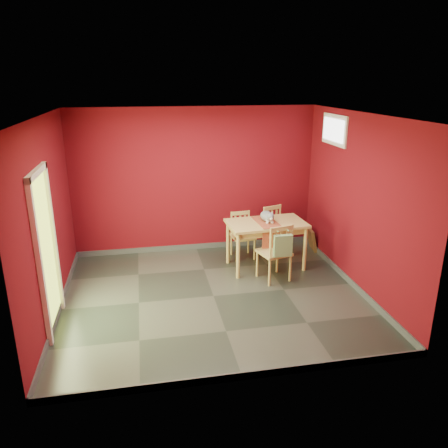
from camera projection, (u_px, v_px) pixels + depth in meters
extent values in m
plane|color=#2D342D|center=(214.00, 296.00, 6.68)|extent=(4.50, 4.50, 0.00)
plane|color=#5D0912|center=(195.00, 181.00, 8.11)|extent=(4.50, 0.00, 4.50)
plane|color=#5D0912|center=(245.00, 268.00, 4.39)|extent=(4.50, 0.00, 4.50)
plane|color=#5D0912|center=(47.00, 221.00, 5.85)|extent=(0.00, 4.00, 4.00)
plane|color=#5D0912|center=(358.00, 204.00, 6.65)|extent=(0.00, 4.00, 4.00)
plane|color=white|center=(212.00, 115.00, 5.82)|extent=(4.50, 4.50, 0.00)
cube|color=#3F4244|center=(197.00, 246.00, 8.51)|extent=(4.50, 0.02, 0.10)
cube|color=#3F4244|center=(243.00, 376.00, 4.81)|extent=(4.50, 0.02, 0.10)
cube|color=#3F4244|center=(60.00, 307.00, 6.26)|extent=(0.03, 4.00, 0.10)
cube|color=#3F4244|center=(350.00, 281.00, 7.06)|extent=(0.03, 4.00, 0.10)
cube|color=#B7D838|center=(46.00, 254.00, 5.58)|extent=(0.02, 0.85, 2.05)
cube|color=white|center=(40.00, 266.00, 5.14)|extent=(0.06, 0.08, 2.13)
cube|color=white|center=(54.00, 239.00, 6.00)|extent=(0.06, 0.08, 2.13)
cube|color=white|center=(36.00, 172.00, 5.25)|extent=(0.06, 1.01, 0.08)
cube|color=white|center=(335.00, 130.00, 7.26)|extent=(0.03, 0.90, 0.50)
cube|color=white|center=(333.00, 130.00, 7.26)|extent=(0.02, 0.76, 0.36)
cube|color=silver|center=(276.00, 229.00, 8.72)|extent=(0.08, 0.02, 0.12)
cube|color=tan|center=(266.00, 223.00, 7.47)|extent=(1.37, 0.86, 0.04)
cube|color=tan|center=(266.00, 228.00, 7.49)|extent=(1.23, 0.72, 0.11)
cylinder|color=tan|center=(238.00, 256.00, 7.16)|extent=(0.06, 0.06, 0.78)
cylinder|color=tan|center=(228.00, 243.00, 7.75)|extent=(0.06, 0.06, 0.78)
cylinder|color=tan|center=(305.00, 249.00, 7.45)|extent=(0.06, 0.06, 0.78)
cylinder|color=tan|center=(290.00, 237.00, 8.04)|extent=(0.06, 0.06, 0.78)
cube|color=#9C4529|center=(266.00, 222.00, 7.46)|extent=(0.38, 0.72, 0.01)
cube|color=#9C4529|center=(272.00, 239.00, 7.19)|extent=(0.34, 0.03, 0.35)
cube|color=tan|center=(243.00, 237.00, 8.01)|extent=(0.43, 0.43, 0.04)
cylinder|color=tan|center=(237.00, 252.00, 7.87)|extent=(0.03, 0.03, 0.38)
cylinder|color=tan|center=(231.00, 245.00, 8.18)|extent=(0.03, 0.03, 0.38)
cylinder|color=tan|center=(254.00, 250.00, 7.96)|extent=(0.03, 0.03, 0.38)
cylinder|color=tan|center=(248.00, 243.00, 8.27)|extent=(0.03, 0.03, 0.38)
cylinder|color=tan|center=(231.00, 223.00, 8.04)|extent=(0.03, 0.03, 0.42)
cylinder|color=tan|center=(249.00, 221.00, 8.13)|extent=(0.03, 0.03, 0.42)
cube|color=tan|center=(240.00, 213.00, 8.03)|extent=(0.36, 0.07, 0.07)
cube|color=tan|center=(235.00, 224.00, 8.07)|extent=(0.03, 0.02, 0.33)
cube|color=tan|center=(240.00, 224.00, 8.10)|extent=(0.03, 0.02, 0.33)
cube|color=tan|center=(245.00, 224.00, 8.12)|extent=(0.03, 0.02, 0.33)
cube|color=tan|center=(277.00, 233.00, 8.11)|extent=(0.54, 0.54, 0.04)
cylinder|color=tan|center=(275.00, 249.00, 7.94)|extent=(0.04, 0.04, 0.42)
cylinder|color=tan|center=(263.00, 243.00, 8.25)|extent=(0.04, 0.04, 0.42)
cylinder|color=tan|center=(291.00, 246.00, 8.12)|extent=(0.04, 0.04, 0.42)
cylinder|color=tan|center=(279.00, 240.00, 8.42)|extent=(0.04, 0.04, 0.42)
cylinder|color=tan|center=(264.00, 219.00, 8.09)|extent=(0.04, 0.04, 0.46)
cylinder|color=tan|center=(280.00, 216.00, 8.27)|extent=(0.04, 0.04, 0.46)
cube|color=tan|center=(272.00, 208.00, 8.12)|extent=(0.38, 0.16, 0.07)
cube|color=tan|center=(267.00, 220.00, 8.14)|extent=(0.04, 0.03, 0.36)
cube|color=tan|center=(272.00, 219.00, 8.19)|extent=(0.04, 0.03, 0.36)
cube|color=tan|center=(276.00, 219.00, 8.24)|extent=(0.04, 0.03, 0.36)
cube|color=tan|center=(274.00, 252.00, 7.11)|extent=(0.56, 0.56, 0.04)
cylinder|color=tan|center=(277.00, 260.00, 7.44)|extent=(0.04, 0.04, 0.45)
cylinder|color=tan|center=(290.00, 268.00, 7.10)|extent=(0.04, 0.04, 0.45)
cylinder|color=tan|center=(257.00, 264.00, 7.27)|extent=(0.04, 0.04, 0.45)
cylinder|color=tan|center=(270.00, 273.00, 6.94)|extent=(0.04, 0.04, 0.45)
cylinder|color=tan|center=(292.00, 239.00, 6.94)|extent=(0.04, 0.04, 0.49)
cylinder|color=tan|center=(271.00, 243.00, 6.78)|extent=(0.04, 0.04, 0.49)
cube|color=tan|center=(282.00, 229.00, 6.79)|extent=(0.41, 0.14, 0.08)
cube|color=tan|center=(287.00, 242.00, 6.92)|extent=(0.04, 0.03, 0.38)
cube|color=tan|center=(281.00, 243.00, 6.87)|extent=(0.04, 0.03, 0.38)
cube|color=tan|center=(275.00, 245.00, 6.83)|extent=(0.04, 0.03, 0.38)
cube|color=#6F945F|center=(283.00, 246.00, 6.80)|extent=(0.29, 0.09, 0.35)
cylinder|color=#6F945F|center=(277.00, 230.00, 6.76)|extent=(0.01, 0.15, 0.01)
cylinder|color=#6F945F|center=(287.00, 230.00, 6.79)|extent=(0.01, 0.15, 0.01)
cube|color=brown|center=(312.00, 239.00, 8.44)|extent=(0.19, 0.43, 0.42)
cube|color=black|center=(311.00, 239.00, 8.44)|extent=(0.13, 0.30, 0.29)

